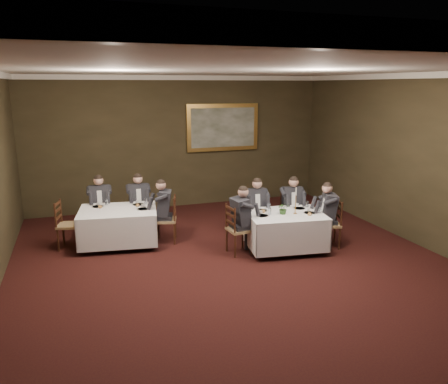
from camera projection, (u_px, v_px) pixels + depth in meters
ground at (247, 279)px, 7.54m from camera, size 10.00×10.00×0.00m
ceiling at (250, 69)px, 6.70m from camera, size 8.00×10.00×0.10m
back_wall at (179, 143)px, 11.72m from camera, size 8.00×0.10×3.50m
right_wall at (442, 166)px, 8.37m from camera, size 0.10×10.00×3.50m
crown_molding at (250, 73)px, 6.72m from camera, size 8.00×10.00×0.12m
table_main at (285, 229)px, 8.77m from camera, size 1.66×1.36×0.67m
table_second at (118, 224)px, 9.04m from camera, size 1.73×1.42×0.67m
chair_main_backleft at (255, 226)px, 9.47m from camera, size 0.49×0.47×1.00m
diner_main_backleft at (256, 216)px, 9.41m from camera, size 0.46×0.53×1.35m
chair_main_backright at (291, 223)px, 9.62m from camera, size 0.51×0.50×1.00m
diner_main_backright at (291, 214)px, 9.56m from camera, size 0.48×0.55×1.35m
chair_main_endleft at (239, 239)px, 8.62m from camera, size 0.47×0.48×1.00m
diner_main_endleft at (239, 228)px, 8.58m from camera, size 0.52×0.45×1.35m
chair_main_endright at (329, 233)px, 8.98m from camera, size 0.54×0.55×1.00m
diner_main_endright at (329, 223)px, 8.93m from camera, size 0.58×0.53×1.35m
chair_sec_backleft at (101, 221)px, 9.77m from camera, size 0.46×0.44×1.00m
diner_sec_backleft at (101, 212)px, 9.71m from camera, size 0.44×0.50×1.35m
chair_sec_backright at (139, 219)px, 9.92m from camera, size 0.46×0.44×1.00m
diner_sec_backright at (139, 210)px, 9.86m from camera, size 0.44×0.50×1.35m
chair_sec_endright at (167, 229)px, 9.25m from camera, size 0.52×0.54×1.00m
diner_sec_endright at (166, 219)px, 9.20m from camera, size 0.57×0.51×1.35m
chair_sec_endleft at (69, 235)px, 8.90m from camera, size 0.52×0.53×1.00m
centerpiece at (283, 208)px, 8.63m from camera, size 0.25×0.23×0.25m
candlestick at (296, 204)px, 8.64m from camera, size 0.08×0.08×0.55m
place_setting_table_main at (263, 208)px, 8.95m from camera, size 0.33×0.31×0.14m
place_setting_table_second at (100, 204)px, 9.24m from camera, size 0.33×0.31×0.14m
painting at (223, 127)px, 11.95m from camera, size 2.03×0.09×1.28m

